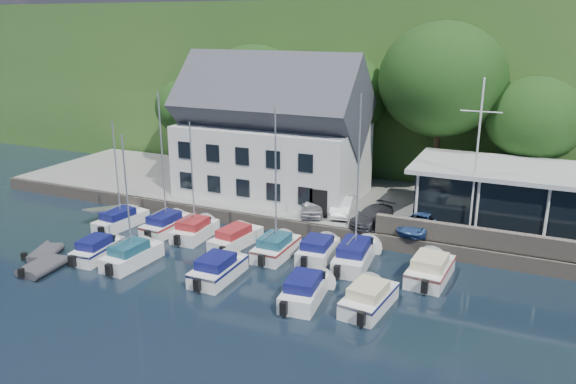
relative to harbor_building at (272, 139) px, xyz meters
name	(u,v)px	position (x,y,z in m)	size (l,w,h in m)	color
ground	(256,314)	(7.00, -16.50, -5.35)	(180.00, 180.00, 0.00)	black
quay	(360,206)	(7.00, 1.00, -4.85)	(60.00, 13.00, 1.00)	gray
quay_face	(331,234)	(7.00, -5.50, -4.85)	(60.00, 0.30, 1.00)	#6F6559
hillside	(455,67)	(7.00, 45.50, 2.65)	(160.00, 75.00, 16.00)	#2C521E
field_patch	(524,8)	(15.00, 53.50, 10.80)	(50.00, 30.00, 0.30)	#50592C
harbor_building	(272,139)	(0.00, 0.00, 0.00)	(14.40, 8.20, 8.70)	silver
club_pavilion	(514,197)	(18.00, -0.50, -2.30)	(13.20, 7.20, 4.10)	black
seawall	(525,244)	(19.00, -5.10, -3.75)	(18.00, 0.50, 1.20)	#6F6559
gangway	(118,216)	(-9.50, -7.50, -5.35)	(1.20, 6.00, 1.40)	silver
car_silver	(313,205)	(4.89, -3.46, -3.70)	(1.55, 3.84, 1.31)	#BCBCC1
car_white	(343,206)	(6.89, -2.75, -3.71)	(1.35, 3.88, 1.28)	silver
car_dgrey	(372,216)	(9.34, -3.85, -3.76)	(1.64, 4.04, 1.17)	#2F3035
car_blue	(420,222)	(12.61, -3.88, -3.71)	(1.47, 3.72, 1.27)	navy
flagpole	(476,161)	(15.69, -3.84, 0.69)	(2.42, 0.20, 10.08)	silver
tree_0	(188,122)	(-11.53, 5.35, -0.30)	(5.93, 5.93, 8.11)	black
tree_1	(254,109)	(-4.48, 5.56, 1.33)	(8.32, 8.32, 11.37)	black
tree_2	(340,118)	(3.54, 5.89, 1.04)	(7.90, 7.90, 10.79)	black
tree_3	(440,109)	(11.76, 5.65, 2.31)	(9.74, 9.74, 13.32)	black
tree_4	(532,142)	(18.62, 5.29, 0.40)	(6.95, 6.95, 9.50)	black
boat_r1_0	(117,172)	(-7.65, -9.25, -1.22)	(1.66, 6.13, 8.25)	white
boat_r1_1	(163,171)	(-4.04, -8.76, -0.93)	(1.88, 5.84, 8.84)	white
boat_r1_2	(192,177)	(-1.65, -8.82, -1.05)	(2.03, 5.27, 8.60)	white
boat_r1_3	(236,236)	(1.60, -8.92, -4.67)	(1.69, 6.04, 1.37)	white
boat_r1_4	(276,190)	(4.75, -9.37, -0.97)	(1.97, 5.53, 8.76)	white
boat_r1_5	(318,248)	(7.29, -8.62, -4.65)	(2.00, 5.22, 1.39)	white
boat_r1_6	(358,191)	(9.67, -8.51, -0.66)	(1.99, 7.03, 9.37)	white
boat_r1_7	(430,267)	(14.24, -8.81, -4.59)	(2.22, 5.78, 1.52)	white
boat_r2_0	(97,247)	(-5.30, -14.22, -4.65)	(1.73, 5.15, 1.40)	white
boat_r2_1	(127,194)	(-2.71, -14.10, -0.88)	(1.85, 5.77, 8.94)	white
boat_r2_2	(218,267)	(3.12, -13.69, -4.62)	(2.05, 5.67, 1.46)	white
boat_r2_3	(305,287)	(8.66, -14.03, -4.62)	(1.94, 5.89, 1.46)	white
boat_r2_4	(369,296)	(12.02, -13.55, -4.62)	(2.02, 5.56, 1.46)	white
dinghy_0	(45,252)	(-8.43, -15.45, -5.03)	(1.67, 2.78, 0.65)	#353439
dinghy_1	(43,265)	(-6.94, -17.05, -4.99)	(1.83, 3.05, 0.71)	#353439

